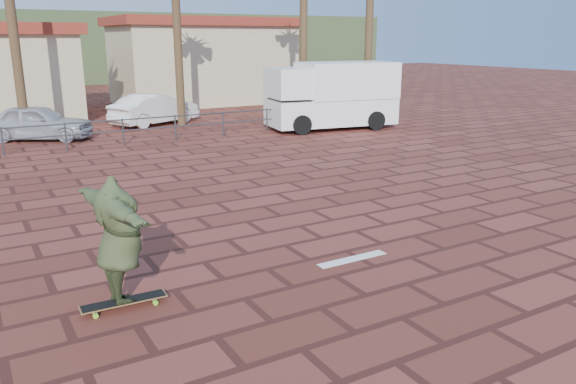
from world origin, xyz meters
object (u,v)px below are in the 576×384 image
Objects in this scene: campervan at (332,94)px; longboard at (124,302)px; car_white at (155,109)px; skateboarder at (119,240)px; car_silver at (38,122)px.

longboard is at bearing -125.33° from campervan.
campervan is 8.12m from car_white.
longboard is at bearing -0.00° from skateboarder.
longboard is 0.29× the size of car_white.
skateboarder is at bearing -125.33° from campervan.
car_silver is at bearing 88.73° from longboard.
longboard is 15.88m from car_silver.
skateboarder is 0.40× the size of campervan.
campervan is at bearing -76.81° from car_silver.
campervan is (12.29, 12.54, 1.39)m from longboard.
car_silver is (0.79, 15.85, 0.59)m from longboard.
skateboarder is at bearing 0.00° from longboard.
longboard is 0.97m from skateboarder.
skateboarder reaches higher than longboard.
longboard is 17.61m from campervan.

